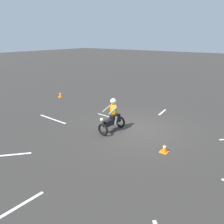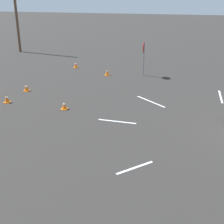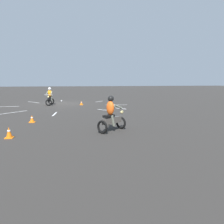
{
  "view_description": "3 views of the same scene",
  "coord_description": "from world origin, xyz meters",
  "px_view_note": "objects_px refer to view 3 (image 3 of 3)",
  "views": [
    {
      "loc": [
        -5.05,
        8.99,
        4.42
      ],
      "look_at": [
        0.83,
        1.06,
        1.0
      ],
      "focal_mm": 35.0,
      "sensor_mm": 36.0,
      "label": 1
    },
    {
      "loc": [
        -13.02,
        4.28,
        5.8
      ],
      "look_at": [
        -1.19,
        6.8,
        0.9
      ],
      "focal_mm": 50.0,
      "sensor_mm": 36.0,
      "label": 2
    },
    {
      "loc": [
        -1.59,
        22.3,
        2.36
      ],
      "look_at": [
        -3.22,
        12.54,
        0.9
      ],
      "focal_mm": 35.0,
      "sensor_mm": 36.0,
      "label": 3
    }
  ],
  "objects_px": {
    "motorcycle_rider_background": "(112,116)",
    "traffic_cone_near_left": "(32,119)",
    "traffic_cone_mid_left": "(9,133)",
    "traffic_cone_near_right": "(81,103)",
    "motorcycle_rider_foreground": "(50,97)"
  },
  "relations": [
    {
      "from": "traffic_cone_mid_left",
      "to": "motorcycle_rider_background",
      "type": "bearing_deg",
      "value": -173.71
    },
    {
      "from": "motorcycle_rider_foreground",
      "to": "traffic_cone_near_right",
      "type": "relative_size",
      "value": 4.55
    },
    {
      "from": "motorcycle_rider_foreground",
      "to": "motorcycle_rider_background",
      "type": "distance_m",
      "value": 12.21
    },
    {
      "from": "traffic_cone_near_right",
      "to": "traffic_cone_mid_left",
      "type": "distance_m",
      "value": 12.0
    },
    {
      "from": "traffic_cone_near_left",
      "to": "traffic_cone_mid_left",
      "type": "distance_m",
      "value": 3.34
    },
    {
      "from": "traffic_cone_near_left",
      "to": "traffic_cone_mid_left",
      "type": "xyz_separation_m",
      "value": [
        0.28,
        3.33,
        0.03
      ]
    },
    {
      "from": "motorcycle_rider_foreground",
      "to": "traffic_cone_mid_left",
      "type": "xyz_separation_m",
      "value": [
        0.31,
        12.01,
        -0.51
      ]
    },
    {
      "from": "motorcycle_rider_foreground",
      "to": "traffic_cone_near_left",
      "type": "distance_m",
      "value": 8.7
    },
    {
      "from": "motorcycle_rider_foreground",
      "to": "traffic_cone_mid_left",
      "type": "relative_size",
      "value": 3.65
    },
    {
      "from": "motorcycle_rider_background",
      "to": "traffic_cone_near_right",
      "type": "relative_size",
      "value": 4.55
    },
    {
      "from": "traffic_cone_near_left",
      "to": "traffic_cone_near_right",
      "type": "height_order",
      "value": "traffic_cone_near_left"
    },
    {
      "from": "motorcycle_rider_background",
      "to": "traffic_cone_near_left",
      "type": "height_order",
      "value": "motorcycle_rider_background"
    },
    {
      "from": "traffic_cone_near_left",
      "to": "motorcycle_rider_background",
      "type": "bearing_deg",
      "value": 144.83
    },
    {
      "from": "motorcycle_rider_background",
      "to": "traffic_cone_near_right",
      "type": "bearing_deg",
      "value": 146.16
    },
    {
      "from": "traffic_cone_near_left",
      "to": "traffic_cone_mid_left",
      "type": "relative_size",
      "value": 0.88
    }
  ]
}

